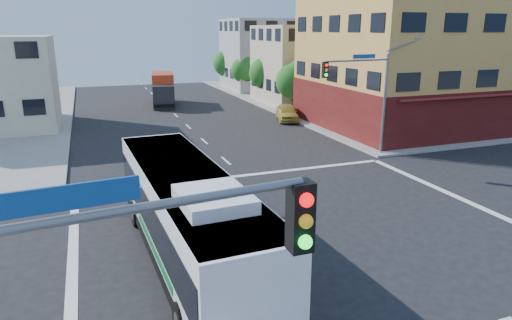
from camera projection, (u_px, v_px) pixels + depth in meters
name	position (u px, v px, depth m)	size (l,w,h in m)	color
ground	(315.00, 241.00, 19.08)	(120.00, 120.00, 0.00)	black
sidewalk_ne	(425.00, 94.00, 62.28)	(50.00, 50.00, 0.15)	gray
corner_building_ne	(421.00, 60.00, 40.78)	(18.10, 15.44, 14.00)	gold
building_east_near	(312.00, 65.00, 54.14)	(12.06, 10.06, 9.00)	tan
building_east_far	(268.00, 55.00, 66.62)	(12.06, 10.06, 10.00)	#A0A09B
signal_mast_ne	(366.00, 85.00, 30.31)	(7.91, 1.13, 8.07)	slate
street_tree_a	(294.00, 79.00, 47.24)	(3.60, 3.60, 5.53)	#3C2A15
street_tree_b	(266.00, 71.00, 54.40)	(3.80, 3.80, 5.79)	#3C2A15
street_tree_c	(244.00, 68.00, 61.70)	(3.40, 3.40, 5.29)	#3C2A15
street_tree_d	(227.00, 62.00, 68.79)	(4.00, 4.00, 6.03)	#3C2A15
transit_bus	(188.00, 215.00, 16.82)	(3.46, 13.47, 3.95)	black
box_truck	(163.00, 90.00, 53.03)	(3.49, 8.31, 3.62)	#242328
parked_car	(287.00, 112.00, 44.16)	(1.89, 4.70, 1.60)	gold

